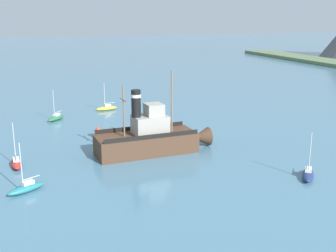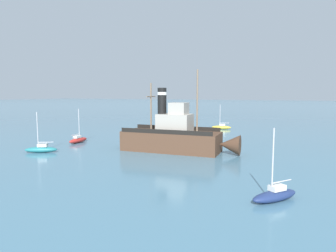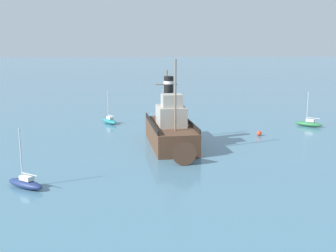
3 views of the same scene
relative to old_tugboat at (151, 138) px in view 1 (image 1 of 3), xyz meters
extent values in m
plane|color=#477289|center=(-0.65, -0.85, -1.83)|extent=(600.00, 600.00, 0.00)
cube|color=#4C3323|center=(0.04, -0.61, -0.63)|extent=(5.14, 12.25, 2.40)
cone|color=#4C3323|center=(-0.41, 6.57, -0.63)|extent=(2.50, 2.54, 2.35)
cube|color=#9E998E|center=(0.01, -0.11, 1.67)|extent=(3.25, 4.18, 2.20)
cube|color=#9E998E|center=(-0.02, 0.38, 3.47)|extent=(2.32, 2.13, 1.40)
cylinder|color=black|center=(0.11, -1.81, 4.37)|extent=(1.10, 1.10, 3.20)
cylinder|color=silver|center=(0.11, -1.81, 5.27)|extent=(1.16, 1.16, 0.35)
cylinder|color=#75604C|center=(-0.17, 2.68, 4.32)|extent=(0.20, 0.20, 7.50)
cylinder|color=#75604C|center=(0.21, -3.31, 3.57)|extent=(0.20, 0.20, 6.00)
cylinder|color=#75604C|center=(0.21, -3.31, 4.89)|extent=(2.60, 0.28, 0.12)
cube|color=black|center=(-2.11, -0.75, 0.82)|extent=(0.84, 11.39, 0.50)
cube|color=black|center=(2.19, -0.48, 0.82)|extent=(0.84, 11.39, 0.50)
ellipsoid|color=navy|center=(13.14, 12.75, -1.48)|extent=(3.69, 3.17, 0.70)
cube|color=silver|center=(12.98, 12.87, -0.95)|extent=(1.26, 1.17, 0.36)
cylinder|color=#B7B7BC|center=(13.38, 12.57, 0.97)|extent=(0.10, 0.10, 4.20)
cylinder|color=#B7B7BC|center=(12.66, 13.11, -0.58)|extent=(1.48, 1.15, 0.08)
ellipsoid|color=#B22823|center=(-0.06, -15.44, -1.48)|extent=(3.87, 1.37, 0.70)
cube|color=silver|center=(0.14, -15.42, -0.95)|extent=(1.14, 0.72, 0.36)
cylinder|color=#B7B7BC|center=(-0.36, -15.46, 0.97)|extent=(0.10, 0.10, 4.20)
cylinder|color=#B7B7BC|center=(0.54, -15.39, -0.58)|extent=(1.80, 0.21, 0.08)
ellipsoid|color=#286B3D|center=(-20.37, -9.71, -1.48)|extent=(3.58, 3.33, 0.70)
cube|color=silver|center=(-20.52, -9.57, -0.95)|extent=(1.25, 1.21, 0.36)
cylinder|color=#B7B7BC|center=(-20.14, -9.90, 0.97)|extent=(0.10, 0.10, 4.20)
cylinder|color=#B7B7BC|center=(-20.82, -9.31, -0.58)|extent=(1.41, 1.25, 0.08)
ellipsoid|color=#23757A|center=(7.57, -14.48, -1.48)|extent=(2.85, 3.84, 0.70)
cube|color=silver|center=(7.47, -14.31, -0.95)|extent=(1.10, 1.27, 0.36)
cylinder|color=#B7B7BC|center=(7.72, -14.74, 0.97)|extent=(0.10, 0.10, 4.20)
cylinder|color=#B7B7BC|center=(7.27, -13.96, -0.58)|extent=(0.97, 1.60, 0.08)
ellipsoid|color=gold|center=(-25.00, -0.75, -1.48)|extent=(1.78, 3.94, 0.70)
cube|color=silver|center=(-25.03, -0.55, -0.95)|extent=(0.83, 1.20, 0.36)
cylinder|color=#B7B7BC|center=(-24.94, -1.04, 0.97)|extent=(0.10, 0.10, 4.20)
cylinder|color=#B7B7BC|center=(-25.11, -0.16, -0.58)|extent=(0.41, 1.78, 0.08)
sphere|color=red|center=(-11.63, -4.52, -1.52)|extent=(0.63, 0.63, 0.63)
camera|label=1|loc=(46.58, -13.64, 14.24)|focal=45.00mm
camera|label=2|loc=(33.54, 14.31, 5.27)|focal=32.00mm
camera|label=3|loc=(4.65, 46.10, 9.73)|focal=45.00mm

